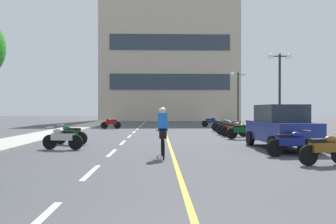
# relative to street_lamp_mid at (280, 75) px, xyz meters

# --- Properties ---
(ground_plane) EXTENTS (140.00, 140.00, 0.00)m
(ground_plane) POSITION_rel_street_lamp_mid_xyz_m (-7.03, 3.41, -3.72)
(ground_plane) COLOR #47474C
(curb_left) EXTENTS (2.40, 72.00, 0.12)m
(curb_left) POSITION_rel_street_lamp_mid_xyz_m (-14.23, 6.41, -3.66)
(curb_left) COLOR #B7B2A8
(curb_left) RESTS_ON ground
(curb_right) EXTENTS (2.40, 72.00, 0.12)m
(curb_right) POSITION_rel_street_lamp_mid_xyz_m (0.17, 6.41, -3.66)
(curb_right) COLOR #B7B2A8
(curb_right) RESTS_ON ground
(lane_dash_0) EXTENTS (0.14, 2.20, 0.01)m
(lane_dash_0) POSITION_rel_street_lamp_mid_xyz_m (-9.03, -15.59, -3.71)
(lane_dash_0) COLOR silver
(lane_dash_0) RESTS_ON ground
(lane_dash_1) EXTENTS (0.14, 2.20, 0.01)m
(lane_dash_1) POSITION_rel_street_lamp_mid_xyz_m (-9.03, -11.59, -3.71)
(lane_dash_1) COLOR silver
(lane_dash_1) RESTS_ON ground
(lane_dash_2) EXTENTS (0.14, 2.20, 0.01)m
(lane_dash_2) POSITION_rel_street_lamp_mid_xyz_m (-9.03, -7.59, -3.71)
(lane_dash_2) COLOR silver
(lane_dash_2) RESTS_ON ground
(lane_dash_3) EXTENTS (0.14, 2.20, 0.01)m
(lane_dash_3) POSITION_rel_street_lamp_mid_xyz_m (-9.03, -3.59, -3.71)
(lane_dash_3) COLOR silver
(lane_dash_3) RESTS_ON ground
(lane_dash_4) EXTENTS (0.14, 2.20, 0.01)m
(lane_dash_4) POSITION_rel_street_lamp_mid_xyz_m (-9.03, 0.41, -3.71)
(lane_dash_4) COLOR silver
(lane_dash_4) RESTS_ON ground
(lane_dash_5) EXTENTS (0.14, 2.20, 0.01)m
(lane_dash_5) POSITION_rel_street_lamp_mid_xyz_m (-9.03, 4.41, -3.71)
(lane_dash_5) COLOR silver
(lane_dash_5) RESTS_ON ground
(lane_dash_6) EXTENTS (0.14, 2.20, 0.01)m
(lane_dash_6) POSITION_rel_street_lamp_mid_xyz_m (-9.03, 8.41, -3.71)
(lane_dash_6) COLOR silver
(lane_dash_6) RESTS_ON ground
(lane_dash_7) EXTENTS (0.14, 2.20, 0.01)m
(lane_dash_7) POSITION_rel_street_lamp_mid_xyz_m (-9.03, 12.41, -3.71)
(lane_dash_7) COLOR silver
(lane_dash_7) RESTS_ON ground
(lane_dash_8) EXTENTS (0.14, 2.20, 0.01)m
(lane_dash_8) POSITION_rel_street_lamp_mid_xyz_m (-9.03, 16.41, -3.71)
(lane_dash_8) COLOR silver
(lane_dash_8) RESTS_ON ground
(lane_dash_9) EXTENTS (0.14, 2.20, 0.01)m
(lane_dash_9) POSITION_rel_street_lamp_mid_xyz_m (-9.03, 20.41, -3.71)
(lane_dash_9) COLOR silver
(lane_dash_9) RESTS_ON ground
(lane_dash_10) EXTENTS (0.14, 2.20, 0.01)m
(lane_dash_10) POSITION_rel_street_lamp_mid_xyz_m (-9.03, 24.41, -3.71)
(lane_dash_10) COLOR silver
(lane_dash_10) RESTS_ON ground
(lane_dash_11) EXTENTS (0.14, 2.20, 0.01)m
(lane_dash_11) POSITION_rel_street_lamp_mid_xyz_m (-9.03, 28.41, -3.71)
(lane_dash_11) COLOR silver
(lane_dash_11) RESTS_ON ground
(centre_line_yellow) EXTENTS (0.12, 66.00, 0.01)m
(centre_line_yellow) POSITION_rel_street_lamp_mid_xyz_m (-6.78, 6.41, -3.71)
(centre_line_yellow) COLOR gold
(centre_line_yellow) RESTS_ON ground
(office_building) EXTENTS (19.89, 7.61, 18.33)m
(office_building) POSITION_rel_street_lamp_mid_xyz_m (-5.65, 31.16, 5.44)
(office_building) COLOR #BCAD93
(office_building) RESTS_ON ground
(street_lamp_mid) EXTENTS (1.46, 0.36, 4.89)m
(street_lamp_mid) POSITION_rel_street_lamp_mid_xyz_m (0.00, 0.00, 0.00)
(street_lamp_mid) COLOR black
(street_lamp_mid) RESTS_ON curb_right
(street_lamp_far) EXTENTS (1.46, 0.36, 5.07)m
(street_lamp_far) POSITION_rel_street_lamp_mid_xyz_m (0.29, 12.04, 0.12)
(street_lamp_far) COLOR black
(street_lamp_far) RESTS_ON curb_right
(parked_car_near) EXTENTS (2.04, 4.26, 1.82)m
(parked_car_near) POSITION_rel_street_lamp_mid_xyz_m (-2.23, -6.36, -2.80)
(parked_car_near) COLOR black
(parked_car_near) RESTS_ON ground
(motorcycle_1) EXTENTS (1.68, 0.66, 0.92)m
(motorcycle_1) POSITION_rel_street_lamp_mid_xyz_m (-2.44, -10.60, -3.24)
(motorcycle_1) COLOR black
(motorcycle_1) RESTS_ON ground
(motorcycle_2) EXTENTS (1.70, 0.60, 0.92)m
(motorcycle_2) POSITION_rel_street_lamp_mid_xyz_m (-2.73, -8.77, -3.24)
(motorcycle_2) COLOR black
(motorcycle_2) RESTS_ON ground
(motorcycle_3) EXTENTS (1.69, 0.60, 0.92)m
(motorcycle_3) POSITION_rel_street_lamp_mid_xyz_m (-11.17, -6.46, -3.24)
(motorcycle_3) COLOR black
(motorcycle_3) RESTS_ON ground
(motorcycle_4) EXTENTS (1.64, 0.78, 0.92)m
(motorcycle_4) POSITION_rel_street_lamp_mid_xyz_m (-11.36, -4.42, -3.24)
(motorcycle_4) COLOR black
(motorcycle_4) RESTS_ON ground
(motorcycle_5) EXTENTS (1.70, 0.60, 0.92)m
(motorcycle_5) POSITION_rel_street_lamp_mid_xyz_m (-2.73, -1.89, -3.24)
(motorcycle_5) COLOR black
(motorcycle_5) RESTS_ON ground
(motorcycle_6) EXTENTS (1.70, 0.60, 0.92)m
(motorcycle_6) POSITION_rel_street_lamp_mid_xyz_m (-2.73, 0.01, -3.24)
(motorcycle_6) COLOR black
(motorcycle_6) RESTS_ON ground
(motorcycle_7) EXTENTS (1.63, 0.81, 0.92)m
(motorcycle_7) POSITION_rel_street_lamp_mid_xyz_m (-2.76, 1.64, -3.24)
(motorcycle_7) COLOR black
(motorcycle_7) RESTS_ON ground
(motorcycle_8) EXTENTS (1.70, 0.60, 0.92)m
(motorcycle_8) POSITION_rel_street_lamp_mid_xyz_m (-2.50, 3.69, -3.24)
(motorcycle_8) COLOR black
(motorcycle_8) RESTS_ON ground
(motorcycle_9) EXTENTS (1.69, 0.63, 0.92)m
(motorcycle_9) POSITION_rel_street_lamp_mid_xyz_m (-2.41, 5.31, -3.24)
(motorcycle_9) COLOR black
(motorcycle_9) RESTS_ON ground
(motorcycle_10) EXTENTS (1.66, 0.72, 0.92)m
(motorcycle_10) POSITION_rel_street_lamp_mid_xyz_m (-11.31, 8.81, -3.24)
(motorcycle_10) COLOR black
(motorcycle_10) RESTS_ON ground
(motorcycle_11) EXTENTS (1.70, 0.60, 0.92)m
(motorcycle_11) POSITION_rel_street_lamp_mid_xyz_m (-2.37, 11.59, -3.24)
(motorcycle_11) COLOR black
(motorcycle_11) RESTS_ON ground
(cyclist_rider) EXTENTS (0.42, 1.77, 1.71)m
(cyclist_rider) POSITION_rel_street_lamp_mid_xyz_m (-7.15, -8.80, -2.83)
(cyclist_rider) COLOR black
(cyclist_rider) RESTS_ON ground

